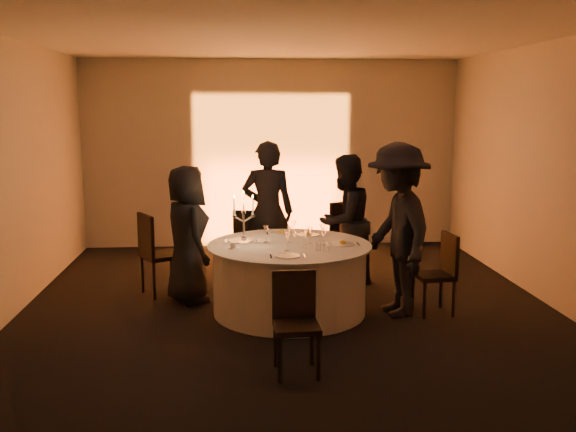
{
  "coord_description": "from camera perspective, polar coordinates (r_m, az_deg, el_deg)",
  "views": [
    {
      "loc": [
        -0.57,
        -6.84,
        2.27
      ],
      "look_at": [
        0.0,
        0.2,
        1.05
      ],
      "focal_mm": 40.0,
      "sensor_mm": 36.0,
      "label": 1
    }
  ],
  "objects": [
    {
      "name": "chair_back_left",
      "position": [
        8.75,
        -3.49,
        -1.92
      ],
      "size": [
        0.46,
        0.46,
        0.89
      ],
      "rotation": [
        0.0,
        0.0,
        2.93
      ],
      "color": "black",
      "rests_on": "floor"
    },
    {
      "name": "guest_back_left",
      "position": [
        8.28,
        -1.81,
        0.38
      ],
      "size": [
        0.72,
        0.52,
        1.83
      ],
      "primitive_type": "imported",
      "rotation": [
        0.0,
        0.0,
        3.01
      ],
      "color": "black",
      "rests_on": "floor"
    },
    {
      "name": "plate_back_left",
      "position": [
        7.59,
        -0.58,
        -1.45
      ],
      "size": [
        0.36,
        0.25,
        0.08
      ],
      "color": "white",
      "rests_on": "banquet_table"
    },
    {
      "name": "wine_glass_f",
      "position": [
        7.06,
        0.14,
        -1.32
      ],
      "size": [
        0.07,
        0.07,
        0.19
      ],
      "color": "white",
      "rests_on": "banquet_table"
    },
    {
      "name": "wine_glass_g",
      "position": [
        6.82,
        1.57,
        -1.73
      ],
      "size": [
        0.07,
        0.07,
        0.19
      ],
      "color": "white",
      "rests_on": "banquet_table"
    },
    {
      "name": "plate_back_right",
      "position": [
        7.5,
        1.84,
        -1.6
      ],
      "size": [
        0.36,
        0.25,
        0.08
      ],
      "color": "white",
      "rests_on": "banquet_table"
    },
    {
      "name": "chair_back_right",
      "position": [
        8.56,
        4.55,
        -1.59
      ],
      "size": [
        0.61,
        0.61,
        1.03
      ],
      "rotation": [
        0.0,
        0.0,
        -2.69
      ],
      "color": "black",
      "rests_on": "floor"
    },
    {
      "name": "candelabra",
      "position": [
        7.04,
        -3.95,
        -0.81
      ],
      "size": [
        0.25,
        0.12,
        0.59
      ],
      "color": "white",
      "rests_on": "banquet_table"
    },
    {
      "name": "wall_front",
      "position": [
        3.47,
        4.91,
        -3.06
      ],
      "size": [
        7.0,
        0.0,
        7.0
      ],
      "primitive_type": "plane",
      "rotation": [
        -1.57,
        0.0,
        0.0
      ],
      "color": "beige",
      "rests_on": "floor"
    },
    {
      "name": "plate_right",
      "position": [
        7.02,
        4.9,
        -2.42
      ],
      "size": [
        0.36,
        0.25,
        0.08
      ],
      "color": "white",
      "rests_on": "banquet_table"
    },
    {
      "name": "floor",
      "position": [
        7.23,
        0.13,
        -8.5
      ],
      "size": [
        7.0,
        7.0,
        0.0
      ],
      "primitive_type": "plane",
      "color": "black",
      "rests_on": "ground"
    },
    {
      "name": "wall_left",
      "position": [
        7.3,
        -24.07,
        2.89
      ],
      "size": [
        0.0,
        7.0,
        7.0
      ],
      "primitive_type": "plane",
      "rotation": [
        1.57,
        0.0,
        1.57
      ],
      "color": "beige",
      "rests_on": "floor"
    },
    {
      "name": "coffee_cup",
      "position": [
        6.85,
        -4.91,
        -2.63
      ],
      "size": [
        0.11,
        0.11,
        0.07
      ],
      "color": "white",
      "rests_on": "banquet_table"
    },
    {
      "name": "plate_front",
      "position": [
        6.45,
        -0.03,
        -3.58
      ],
      "size": [
        0.35,
        0.25,
        0.01
      ],
      "color": "white",
      "rests_on": "banquet_table"
    },
    {
      "name": "wine_glass_c",
      "position": [
        7.4,
        0.52,
        -0.8
      ],
      "size": [
        0.07,
        0.07,
        0.19
      ],
      "color": "white",
      "rests_on": "banquet_table"
    },
    {
      "name": "guest_back_right",
      "position": [
        8.04,
        5.07,
        -0.49
      ],
      "size": [
        1.03,
        1.01,
        1.68
      ],
      "primitive_type": "imported",
      "rotation": [
        0.0,
        0.0,
        -2.46
      ],
      "color": "black",
      "rests_on": "floor"
    },
    {
      "name": "wall_right",
      "position": [
        7.75,
        22.86,
        3.33
      ],
      "size": [
        0.0,
        7.0,
        7.0
      ],
      "primitive_type": "plane",
      "rotation": [
        1.57,
        0.0,
        -1.57
      ],
      "color": "beige",
      "rests_on": "floor"
    },
    {
      "name": "plate_left",
      "position": [
        7.2,
        -4.19,
        -2.19
      ],
      "size": [
        0.36,
        0.28,
        0.01
      ],
      "color": "white",
      "rests_on": "banquet_table"
    },
    {
      "name": "wine_glass_d",
      "position": [
        7.09,
        -1.98,
        -1.28
      ],
      "size": [
        0.07,
        0.07,
        0.19
      ],
      "color": "white",
      "rests_on": "banquet_table"
    },
    {
      "name": "guest_left",
      "position": [
        7.51,
        -8.98,
        -1.62
      ],
      "size": [
        0.78,
        0.92,
        1.6
      ],
      "primitive_type": "imported",
      "rotation": [
        0.0,
        0.0,
        1.98
      ],
      "color": "black",
      "rests_on": "floor"
    },
    {
      "name": "wine_glass_a",
      "position": [
        6.68,
        -0.06,
        -1.97
      ],
      "size": [
        0.07,
        0.07,
        0.19
      ],
      "color": "white",
      "rests_on": "banquet_table"
    },
    {
      "name": "wine_glass_b",
      "position": [
        6.99,
        3.28,
        -1.46
      ],
      "size": [
        0.07,
        0.07,
        0.19
      ],
      "color": "white",
      "rests_on": "banquet_table"
    },
    {
      "name": "uplighter_fixture",
      "position": [
        10.3,
        -1.34,
        -2.65
      ],
      "size": [
        0.25,
        0.12,
        0.1
      ],
      "primitive_type": "cube",
      "color": "black",
      "rests_on": "floor"
    },
    {
      "name": "chair_front",
      "position": [
        5.56,
        0.66,
        -8.92
      ],
      "size": [
        0.4,
        0.4,
        0.87
      ],
      "rotation": [
        0.0,
        0.0,
        0.05
      ],
      "color": "black",
      "rests_on": "floor"
    },
    {
      "name": "wine_glass_h",
      "position": [
        7.03,
        1.97,
        -1.38
      ],
      "size": [
        0.07,
        0.07,
        0.19
      ],
      "color": "white",
      "rests_on": "banquet_table"
    },
    {
      "name": "banquet_table",
      "position": [
        7.12,
        0.13,
        -5.56
      ],
      "size": [
        1.8,
        1.8,
        0.77
      ],
      "color": "black",
      "rests_on": "floor"
    },
    {
      "name": "tumbler_a",
      "position": [
        6.72,
        2.7,
        -2.71
      ],
      "size": [
        0.07,
        0.07,
        0.09
      ],
      "primitive_type": "cylinder",
      "color": "white",
      "rests_on": "banquet_table"
    },
    {
      "name": "chair_left",
      "position": [
        7.87,
        -11.7,
        -2.92
      ],
      "size": [
        0.59,
        0.59,
        1.0
      ],
      "rotation": [
        0.0,
        0.0,
        2.08
      ],
      "color": "black",
      "rests_on": "floor"
    },
    {
      "name": "ceiling",
      "position": [
        6.9,
        0.14,
        15.87
      ],
      "size": [
        7.0,
        7.0,
        0.0
      ],
      "primitive_type": "plane",
      "rotation": [
        3.14,
        0.0,
        0.0
      ],
      "color": "white",
      "rests_on": "wall_back"
    },
    {
      "name": "wall_back",
      "position": [
        10.38,
        -1.47,
        5.55
      ],
      "size": [
        7.0,
        0.0,
        7.0
      ],
      "primitive_type": "plane",
      "rotation": [
        1.57,
        0.0,
        0.0
      ],
      "color": "beige",
      "rests_on": "floor"
    },
    {
      "name": "wine_glass_e",
      "position": [
        7.18,
        3.05,
        -1.15
      ],
      "size": [
        0.07,
        0.07,
        0.19
      ],
      "color": "white",
      "rests_on": "banquet_table"
    },
    {
      "name": "guest_right",
      "position": [
        7.03,
        9.69,
        -1.22
      ],
      "size": [
        0.86,
        1.3,
        1.89
      ],
      "primitive_type": "imported",
      "rotation": [
        0.0,
        0.0,
        -1.43
      ],
      "color": "black",
      "rests_on": "floor"
    },
    {
      "name": "chair_right",
      "position": [
        7.26,
        13.37,
        -4.6
      ],
      "size": [
        0.43,
        0.43,
        0.89
      ],
      "rotation": [
        0.0,
        0.0,
        -1.46
      ],
      "color": "black",
      "rests_on": "floor"
    },
    {
      "name": "tumbler_b",
      "position": [
        6.67,
        3.42,
        -2.82
      ],
      "size": [
        0.07,
        0.07,
        0.09
      ],
      "primitive_type": "cylinder",
      "color": "white",
      "rests_on": "banquet_table"
    }
  ]
}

